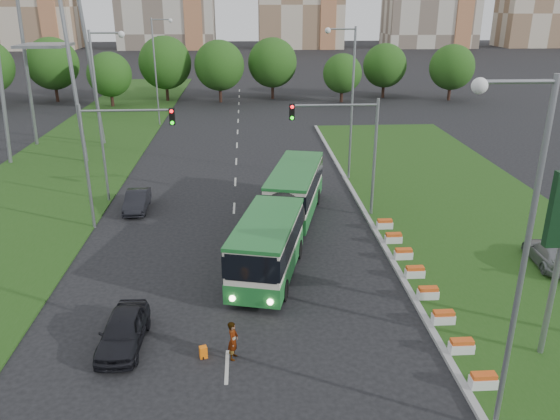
{
  "coord_description": "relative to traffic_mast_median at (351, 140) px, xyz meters",
  "views": [
    {
      "loc": [
        -2.0,
        -24.32,
        13.83
      ],
      "look_at": [
        -0.19,
        4.71,
        2.6
      ],
      "focal_mm": 35.0,
      "sensor_mm": 36.0,
      "label": 1
    }
  ],
  "objects": [
    {
      "name": "lane_markings",
      "position": [
        -7.78,
        10.0,
        -5.35
      ],
      "size": [
        0.2,
        100.0,
        0.01
      ],
      "primitive_type": null,
      "color": "#AFAEA8",
      "rests_on": "ground"
    },
    {
      "name": "grass_median",
      "position": [
        8.22,
        -2.0,
        -5.27
      ],
      "size": [
        14.0,
        60.0,
        0.15
      ],
      "primitive_type": "cube",
      "color": "#214714",
      "rests_on": "ground"
    },
    {
      "name": "car_left_far",
      "position": [
        -14.55,
        2.1,
        -4.66
      ],
      "size": [
        1.58,
        4.2,
        1.37
      ],
      "primitive_type": "imported",
      "rotation": [
        0.0,
        0.0,
        0.03
      ],
      "color": "black",
      "rests_on": "ground"
    },
    {
      "name": "street_lamps",
      "position": [
        -7.78,
        0.0,
        0.65
      ],
      "size": [
        36.0,
        60.0,
        12.0
      ],
      "primitive_type": null,
      "color": "gray",
      "rests_on": "ground"
    },
    {
      "name": "car_left_near",
      "position": [
        -12.19,
        -14.23,
        -4.62
      ],
      "size": [
        1.84,
        4.34,
        1.46
      ],
      "primitive_type": "imported",
      "rotation": [
        0.0,
        0.0,
        -0.03
      ],
      "color": "black",
      "rests_on": "ground"
    },
    {
      "name": "ground",
      "position": [
        -4.78,
        -10.0,
        -5.35
      ],
      "size": [
        360.0,
        360.0,
        0.0
      ],
      "primitive_type": "plane",
      "color": "black",
      "rests_on": "ground"
    },
    {
      "name": "traffic_mast_median",
      "position": [
        0.0,
        0.0,
        0.0
      ],
      "size": [
        5.76,
        0.32,
        8.0
      ],
      "color": "gray",
      "rests_on": "ground"
    },
    {
      "name": "shopping_trolley",
      "position": [
        -8.76,
        -15.31,
        -5.09
      ],
      "size": [
        0.3,
        0.32,
        0.52
      ],
      "rotation": [
        0.0,
        0.0,
        0.29
      ],
      "color": "orange",
      "rests_on": "ground"
    },
    {
      "name": "left_verge",
      "position": [
        -22.78,
        15.0,
        -5.3
      ],
      "size": [
        12.0,
        110.0,
        0.1
      ],
      "primitive_type": "cube",
      "color": "#214714",
      "rests_on": "ground"
    },
    {
      "name": "articulated_bus",
      "position": [
        -4.81,
        -3.6,
        -3.58
      ],
      "size": [
        2.74,
        17.57,
        2.89
      ],
      "rotation": [
        0.0,
        0.0,
        -0.24
      ],
      "color": "beige",
      "rests_on": "ground"
    },
    {
      "name": "traffic_mast_left",
      "position": [
        -15.16,
        -1.0,
        0.0
      ],
      "size": [
        5.76,
        0.32,
        8.0
      ],
      "color": "gray",
      "rests_on": "ground"
    },
    {
      "name": "car_median",
      "position": [
        9.74,
        -8.21,
        -4.57
      ],
      "size": [
        2.23,
        4.51,
        1.26
      ],
      "primitive_type": "imported",
      "rotation": [
        0.0,
        0.0,
        3.03
      ],
      "color": "gray",
      "rests_on": "grass_median"
    },
    {
      "name": "median_kerb",
      "position": [
        1.27,
        -2.0,
        -5.26
      ],
      "size": [
        0.3,
        60.0,
        0.18
      ],
      "primitive_type": "cube",
      "color": "#969696",
      "rests_on": "ground"
    },
    {
      "name": "pedestrian",
      "position": [
        -7.52,
        -15.42,
        -4.5
      ],
      "size": [
        0.55,
        0.71,
        1.71
      ],
      "primitive_type": "imported",
      "rotation": [
        0.0,
        0.0,
        1.31
      ],
      "color": "gray",
      "rests_on": "ground"
    },
    {
      "name": "tree_line",
      "position": [
        5.22,
        45.0,
        -0.85
      ],
      "size": [
        120.0,
        8.0,
        9.0
      ],
      "primitive_type": null,
      "color": "#214C14",
      "rests_on": "ground"
    },
    {
      "name": "flower_planters",
      "position": [
        1.92,
        -10.3,
        -4.9
      ],
      "size": [
        1.1,
        15.9,
        0.6
      ],
      "primitive_type": null,
      "color": "silver",
      "rests_on": "grass_median"
    }
  ]
}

